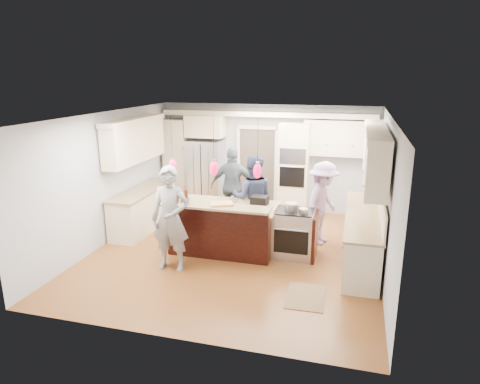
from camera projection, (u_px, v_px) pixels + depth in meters
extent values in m
plane|color=brown|center=(235.00, 252.00, 8.54)|extent=(6.00, 6.00, 0.00)
cube|color=#B2BCC6|center=(267.00, 158.00, 10.96)|extent=(5.50, 0.04, 2.70)
cube|color=#B2BCC6|center=(170.00, 245.00, 5.39)|extent=(5.50, 0.04, 2.70)
cube|color=#B2BCC6|center=(108.00, 178.00, 8.87)|extent=(0.04, 6.00, 2.70)
cube|color=#B2BCC6|center=(386.00, 197.00, 7.48)|extent=(0.04, 6.00, 2.70)
cube|color=white|center=(235.00, 115.00, 7.81)|extent=(5.50, 6.00, 0.04)
cube|color=#B7B7BC|center=(206.00, 174.00, 11.14)|extent=(0.90, 0.70, 1.80)
cube|color=beige|center=(294.00, 170.00, 10.52)|extent=(0.72, 0.64, 2.30)
cube|color=black|center=(293.00, 156.00, 10.11)|extent=(0.60, 0.02, 0.35)
cube|color=black|center=(292.00, 177.00, 10.25)|extent=(0.60, 0.02, 0.50)
cylinder|color=#B7B7BC|center=(292.00, 167.00, 10.15)|extent=(0.55, 0.02, 0.02)
cube|color=beige|center=(178.00, 163.00, 11.33)|extent=(0.60, 0.58, 2.30)
cube|color=beige|center=(205.00, 126.00, 10.86)|extent=(0.95, 0.58, 0.55)
cube|color=beige|center=(340.00, 138.00, 10.18)|extent=(1.70, 0.35, 0.85)
cube|color=beige|center=(266.00, 114.00, 10.47)|extent=(5.30, 0.38, 0.12)
cube|color=#4C443A|center=(257.00, 169.00, 11.10)|extent=(0.90, 0.06, 2.10)
cube|color=white|center=(257.00, 127.00, 10.77)|extent=(1.04, 0.06, 0.10)
cube|color=beige|center=(361.00, 238.00, 8.09)|extent=(0.60, 3.00, 0.88)
cube|color=tan|center=(363.00, 215.00, 7.97)|extent=(0.64, 3.05, 0.04)
cube|color=beige|center=(375.00, 158.00, 7.65)|extent=(0.35, 3.00, 0.85)
cube|color=beige|center=(377.00, 131.00, 7.52)|extent=(0.37, 3.10, 0.10)
cube|color=beige|center=(144.00, 209.00, 9.77)|extent=(0.60, 2.20, 0.88)
cube|color=tan|center=(143.00, 190.00, 9.64)|extent=(0.64, 2.25, 0.04)
cube|color=beige|center=(135.00, 142.00, 9.39)|extent=(0.35, 2.20, 0.85)
cube|color=beige|center=(134.00, 120.00, 9.25)|extent=(0.37, 2.30, 0.10)
cube|color=black|center=(225.00, 228.00, 8.62)|extent=(2.00, 1.00, 0.88)
cube|color=tan|center=(225.00, 206.00, 8.50)|extent=(2.10, 1.10, 0.04)
cube|color=black|center=(217.00, 233.00, 8.07)|extent=(2.00, 0.12, 1.08)
cube|color=tan|center=(214.00, 206.00, 7.79)|extent=(2.10, 0.42, 0.04)
cube|color=black|center=(260.00, 200.00, 8.49)|extent=(0.35, 0.29, 0.17)
cube|color=#B7B7BC|center=(294.00, 234.00, 8.27)|extent=(0.76, 0.66, 0.90)
cube|color=black|center=(291.00, 242.00, 7.97)|extent=(0.65, 0.01, 0.45)
cube|color=black|center=(294.00, 211.00, 8.15)|extent=(0.72, 0.59, 0.02)
cube|color=black|center=(315.00, 236.00, 8.17)|extent=(0.06, 0.71, 0.88)
cylinder|color=black|center=(171.00, 138.00, 7.70)|extent=(0.01, 0.01, 0.75)
ellipsoid|color=#E10D47|center=(173.00, 166.00, 7.84)|extent=(0.15, 0.15, 0.26)
cylinder|color=black|center=(213.00, 139.00, 7.50)|extent=(0.01, 0.01, 0.75)
ellipsoid|color=#E10D47|center=(214.00, 168.00, 7.64)|extent=(0.15, 0.15, 0.26)
cylinder|color=black|center=(258.00, 141.00, 7.30)|extent=(0.01, 0.01, 0.75)
ellipsoid|color=#E10D47|center=(258.00, 171.00, 7.44)|extent=(0.15, 0.15, 0.26)
imported|color=gray|center=(170.00, 219.00, 7.58)|extent=(0.71, 0.48, 1.90)
imported|color=navy|center=(253.00, 198.00, 9.05)|extent=(0.97, 0.81, 1.80)
imported|color=#475663|center=(233.00, 186.00, 9.90)|extent=(1.12, 0.57, 1.83)
imported|color=#9E84B1|center=(323.00, 203.00, 8.78)|extent=(0.95, 1.26, 1.73)
cube|color=olive|center=(306.00, 296.00, 6.82)|extent=(0.62, 0.89, 0.01)
cylinder|color=silver|center=(168.00, 193.00, 7.93)|extent=(0.09, 0.09, 0.34)
cylinder|color=#4F210E|center=(186.00, 196.00, 7.86)|extent=(0.07, 0.07, 0.27)
cylinder|color=#4F210E|center=(177.00, 195.00, 7.96)|extent=(0.07, 0.07, 0.26)
cylinder|color=#4F210E|center=(182.00, 196.00, 7.95)|extent=(0.06, 0.06, 0.22)
cylinder|color=#B7B7BC|center=(188.00, 201.00, 7.80)|extent=(0.08, 0.08, 0.13)
cube|color=tan|center=(222.00, 204.00, 7.83)|extent=(0.50, 0.44, 0.03)
cylinder|color=#B7B7BC|center=(291.00, 207.00, 8.14)|extent=(0.25, 0.25, 0.14)
cylinder|color=#B7B7BC|center=(304.00, 211.00, 7.99)|extent=(0.17, 0.17, 0.09)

